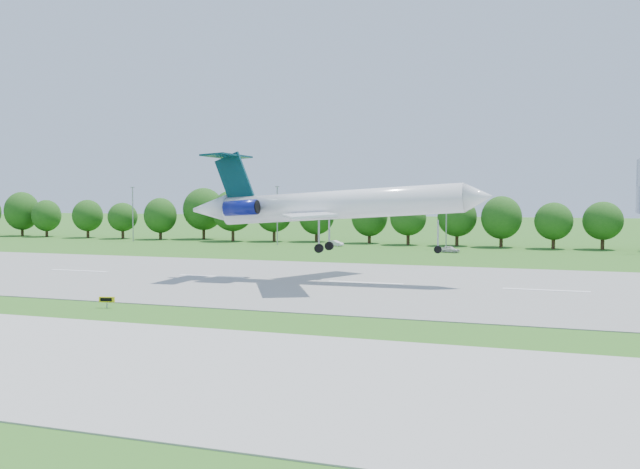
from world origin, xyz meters
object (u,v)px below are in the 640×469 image
(taxi_sign_left, at_px, (107,300))
(service_vehicle_a, at_px, (335,243))
(airliner, at_px, (325,204))
(service_vehicle_b, at_px, (450,249))

(taxi_sign_left, relative_size, service_vehicle_a, 0.42)
(taxi_sign_left, bearing_deg, airliner, 49.92)
(taxi_sign_left, bearing_deg, service_vehicle_a, 79.44)
(service_vehicle_a, distance_m, service_vehicle_b, 26.39)
(service_vehicle_a, xyz_separation_m, service_vehicle_b, (24.67, -9.36, 0.02))
(airliner, distance_m, service_vehicle_b, 49.73)
(service_vehicle_a, height_order, service_vehicle_b, service_vehicle_b)
(airliner, height_order, service_vehicle_b, airliner)
(airliner, height_order, taxi_sign_left, airliner)
(service_vehicle_b, bearing_deg, service_vehicle_a, 84.40)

